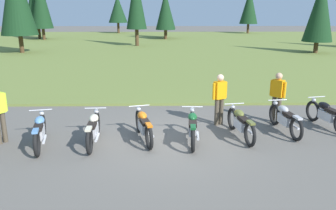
% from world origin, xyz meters
% --- Properties ---
extents(ground_plane, '(140.00, 140.00, 0.00)m').
position_xyz_m(ground_plane, '(0.00, 0.00, 0.00)').
color(ground_plane, '#605B54').
extents(grass_moorland, '(80.00, 44.00, 0.10)m').
position_xyz_m(grass_moorland, '(0.00, 25.66, 0.05)').
color(grass_moorland, olive).
rests_on(grass_moorland, ground).
extents(forest_treeline, '(36.66, 27.88, 8.27)m').
position_xyz_m(forest_treeline, '(-3.33, 31.44, 4.24)').
color(forest_treeline, '#47331E').
rests_on(forest_treeline, ground).
extents(motorcycle_sky_blue, '(0.73, 2.07, 0.88)m').
position_xyz_m(motorcycle_sky_blue, '(-3.52, -0.29, 0.44)').
color(motorcycle_sky_blue, black).
rests_on(motorcycle_sky_blue, ground).
extents(motorcycle_cream, '(0.62, 2.10, 0.88)m').
position_xyz_m(motorcycle_cream, '(-2.09, -0.14, 0.44)').
color(motorcycle_cream, black).
rests_on(motorcycle_cream, ground).
extents(motorcycle_orange, '(0.77, 2.06, 0.88)m').
position_xyz_m(motorcycle_orange, '(-0.71, 0.10, 0.44)').
color(motorcycle_orange, black).
rests_on(motorcycle_orange, ground).
extents(motorcycle_british_green, '(0.62, 2.10, 0.88)m').
position_xyz_m(motorcycle_british_green, '(0.68, -0.05, 0.44)').
color(motorcycle_british_green, black).
rests_on(motorcycle_british_green, ground).
extents(motorcycle_olive, '(0.65, 2.09, 0.88)m').
position_xyz_m(motorcycle_olive, '(2.11, 0.27, 0.44)').
color(motorcycle_olive, black).
rests_on(motorcycle_olive, ground).
extents(motorcycle_silver, '(0.63, 2.10, 0.88)m').
position_xyz_m(motorcycle_silver, '(3.56, 0.67, 0.44)').
color(motorcycle_silver, black).
rests_on(motorcycle_silver, ground).
extents(motorcycle_black, '(0.71, 2.08, 0.88)m').
position_xyz_m(motorcycle_black, '(5.02, 1.04, 0.44)').
color(motorcycle_black, black).
rests_on(motorcycle_black, ground).
extents(rider_in_hivis_vest, '(0.50, 0.36, 1.67)m').
position_xyz_m(rider_in_hivis_vest, '(1.66, 1.40, 0.95)').
color(rider_in_hivis_vest, '#4C4233').
rests_on(rider_in_hivis_vest, ground).
extents(rider_near_row_end, '(0.41, 0.42, 1.67)m').
position_xyz_m(rider_near_row_end, '(3.60, 1.61, 0.95)').
color(rider_near_row_end, '#4C4233').
rests_on(rider_near_row_end, ground).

